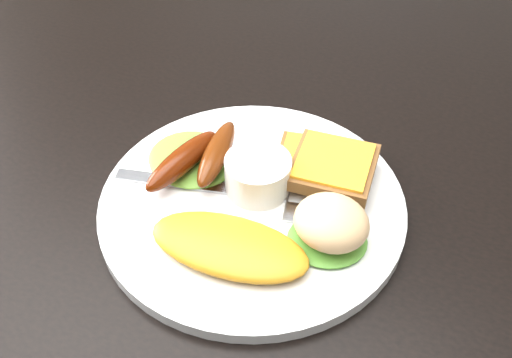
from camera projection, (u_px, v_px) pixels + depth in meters
The scene contains 12 objects.
dining_table at pixel (278, 131), 0.70m from camera, with size 1.20×0.80×0.04m, color black.
plate at pixel (252, 205), 0.58m from camera, with size 0.29×0.29×0.01m, color white.
lettuce_left at pixel (192, 159), 0.61m from camera, with size 0.09×0.08×0.01m, color #588B1A.
lettuce_right at pixel (327, 240), 0.54m from camera, with size 0.07×0.06×0.01m, color #3C9020.
omelette at pixel (229, 246), 0.52m from camera, with size 0.15×0.07×0.02m, color gold.
sausage_a at pixel (182, 160), 0.59m from camera, with size 0.02×0.10×0.02m, color #592809.
sausage_b at pixel (217, 153), 0.59m from camera, with size 0.02×0.10×0.02m, color #632B06.
ramekin at pixel (258, 175), 0.57m from camera, with size 0.06×0.06×0.04m, color white.
toast_a at pixel (313, 165), 0.60m from camera, with size 0.08×0.08×0.01m, color brown.
toast_b at pixel (333, 167), 0.58m from camera, with size 0.08×0.08×0.01m, color brown.
potato_salad at pixel (331, 222), 0.52m from camera, with size 0.07×0.06×0.04m, color #EEF1A7.
fork at pixel (201, 186), 0.59m from camera, with size 0.17×0.01×0.00m, color #ADAFB7.
Camera 1 is at (0.17, -0.51, 1.18)m, focal length 42.00 mm.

